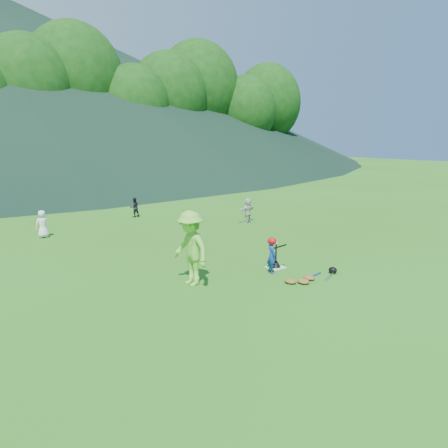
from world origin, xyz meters
The scene contains 13 objects.
ground centered at (0.00, 0.00, 0.00)m, with size 120.00×120.00×0.00m, color #2F6316.
home_plate centered at (0.00, 0.00, 0.01)m, with size 0.45×0.45×0.02m, color silver.
baseball centered at (0.00, 0.00, 0.74)m, with size 0.08×0.08×0.08m, color white.
batter_child centered at (-0.44, -0.29, 0.50)m, with size 0.36×0.24×0.99m, color #153597.
adult_coach centered at (-2.78, 0.24, 0.97)m, with size 1.25×0.72×1.93m, color #72C73A.
fielder_a centered at (-4.32, 8.13, 0.52)m, with size 0.51×0.33×1.05m, color white.
fielder_b centered at (0.35, 9.98, 0.47)m, with size 0.45×0.35×0.93m, color black.
fielder_d centered at (3.74, 5.70, 0.55)m, with size 1.03×0.33×1.11m, color silver.
batting_tee centered at (0.00, 0.00, 0.13)m, with size 0.30×0.30×0.68m.
batter_gear centered at (-0.42, -0.28, 0.90)m, with size 0.73×0.26×0.36m.
equipment_pile centered at (-0.06, -1.36, 0.07)m, with size 1.80×0.66×0.19m.
outfield_fence centered at (0.00, 28.00, 0.70)m, with size 70.07×0.08×1.33m.
tree_line centered at (0.20, 33.83, 8.21)m, with size 70.04×11.40×14.82m.
Camera 1 is at (-8.60, -8.84, 3.76)m, focal length 35.00 mm.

